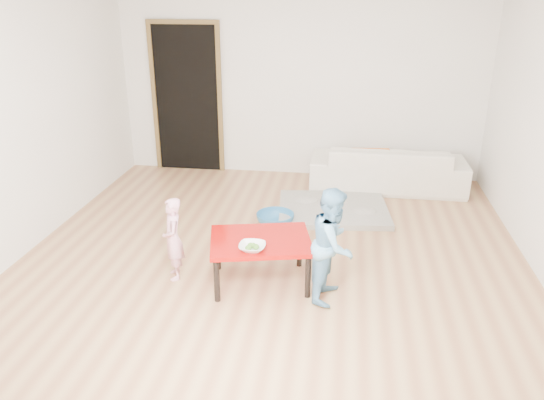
% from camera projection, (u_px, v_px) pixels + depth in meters
% --- Properties ---
extents(floor, '(5.00, 5.00, 0.01)m').
position_uv_depth(floor, '(275.00, 251.00, 5.43)').
color(floor, '#A26A45').
rests_on(floor, ground).
extents(back_wall, '(5.00, 0.02, 2.60)m').
position_uv_depth(back_wall, '(300.00, 83.00, 7.23)').
color(back_wall, white).
rests_on(back_wall, floor).
extents(left_wall, '(0.02, 5.00, 2.60)m').
position_uv_depth(left_wall, '(26.00, 119.00, 5.27)').
color(left_wall, white).
rests_on(left_wall, floor).
extents(doorway, '(1.02, 0.08, 2.11)m').
position_uv_depth(doorway, '(187.00, 100.00, 7.53)').
color(doorway, brown).
rests_on(doorway, back_wall).
extents(sofa, '(2.02, 0.80, 0.59)m').
position_uv_depth(sofa, '(387.00, 167.00, 7.04)').
color(sofa, beige).
rests_on(sofa, floor).
extents(cushion, '(0.54, 0.49, 0.13)m').
position_uv_depth(cushion, '(372.00, 158.00, 6.88)').
color(cushion, orange).
rests_on(cushion, sofa).
extents(red_table, '(1.01, 0.84, 0.44)m').
position_uv_depth(red_table, '(261.00, 261.00, 4.79)').
color(red_table, '#9B0B08').
rests_on(red_table, floor).
extents(bowl, '(0.23, 0.23, 0.06)m').
position_uv_depth(bowl, '(252.00, 247.00, 4.49)').
color(bowl, white).
rests_on(bowl, red_table).
extents(broccoli, '(0.12, 0.12, 0.06)m').
position_uv_depth(broccoli, '(252.00, 247.00, 4.49)').
color(broccoli, '#2D5919').
rests_on(broccoli, red_table).
extents(child_pink, '(0.28, 0.33, 0.78)m').
position_uv_depth(child_pink, '(173.00, 239.00, 4.81)').
color(child_pink, pink).
rests_on(child_pink, floor).
extents(child_blue, '(0.48, 0.56, 1.00)m').
position_uv_depth(child_blue, '(333.00, 245.00, 4.47)').
color(child_blue, '#599ECE').
rests_on(child_blue, floor).
extents(basin, '(0.43, 0.43, 0.13)m').
position_uv_depth(basin, '(275.00, 219.00, 6.02)').
color(basin, teal).
rests_on(basin, floor).
extents(blanket, '(1.39, 1.20, 0.06)m').
position_uv_depth(blanket, '(333.00, 209.00, 6.37)').
color(blanket, '#ABA597').
rests_on(blanket, floor).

